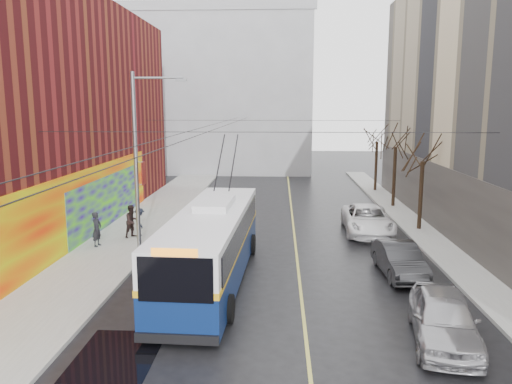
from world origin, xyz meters
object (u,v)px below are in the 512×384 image
trolleybus (211,244)px  parked_car_c (367,220)px  parked_car_b (399,260)px  pedestrian_c (140,222)px  tree_far (377,133)px  parked_car_a (444,318)px  streetlight_pole (139,160)px  following_car (211,201)px  tree_near (423,148)px  tree_mid (396,136)px  pedestrian_b (132,221)px  pedestrian_a (97,229)px

trolleybus → parked_car_c: trolleybus is taller
parked_car_b → pedestrian_c: pedestrian_c is taller
tree_far → pedestrian_c: tree_far is taller
parked_car_a → streetlight_pole: bearing=154.2°
following_car → pedestrian_c: 8.24m
tree_far → streetlight_pole: bearing=-127.1°
tree_near → parked_car_b: tree_near is taller
tree_far → tree_near: bearing=-90.0°
pedestrian_c → tree_near: bearing=-107.3°
tree_near → tree_mid: (0.00, 7.00, 0.28)m
tree_far → trolleybus: 26.05m
parked_car_c → pedestrian_c: bearing=-170.5°
streetlight_pole → tree_mid: (15.14, 13.00, 0.41)m
following_car → pedestrian_b: bearing=-103.5°
pedestrian_a → pedestrian_b: size_ratio=0.99×
tree_near → trolleybus: bearing=-140.6°
streetlight_pole → following_car: (1.85, 11.29, -4.13)m
tree_near → parked_car_c: (-3.20, -0.63, -4.17)m
pedestrian_b → parked_car_a: bearing=-93.3°
tree_near → parked_car_c: bearing=-168.8°
tree_near → pedestrian_b: size_ratio=3.49×
tree_far → parked_car_c: tree_far is taller
parked_car_b → following_car: 16.85m
streetlight_pole → parked_car_c: bearing=24.2°
trolleybus → tree_near: bearing=41.8°
tree_mid → pedestrian_b: size_ratio=3.65×
tree_far → pedestrian_c: size_ratio=4.14×
tree_mid → tree_far: bearing=90.0°
tree_far → pedestrian_b: bearing=-134.6°
tree_near → tree_mid: tree_mid is taller
tree_mid → pedestrian_c: tree_mid is taller
tree_mid → pedestrian_b: 19.71m
parked_car_a → following_car: bearing=126.6°
trolleybus → following_car: (-2.03, 14.52, -0.93)m
tree_near → parked_car_b: (-3.08, -8.12, -4.25)m
parked_car_c → following_car: bearing=151.5°
pedestrian_c → trolleybus: bearing=-169.2°
tree_mid → parked_car_c: size_ratio=1.15×
tree_mid → pedestrian_c: bearing=-150.1°
tree_far → pedestrian_c: (-16.29, -16.38, -4.20)m
pedestrian_a → parked_car_a: bearing=-114.9°
tree_mid → pedestrian_b: bearing=-149.4°
tree_near → tree_far: bearing=90.0°
tree_mid → parked_car_b: 16.08m
parked_car_a → pedestrian_a: pedestrian_a is taller
parked_car_c → pedestrian_c: pedestrian_c is taller
parked_car_c → following_car: size_ratio=1.39×
parked_car_a → parked_car_c: size_ratio=0.82×
tree_far → trolleybus: (-11.25, -23.23, -3.50)m
parked_car_b → pedestrian_b: (-13.50, 5.33, 0.34)m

